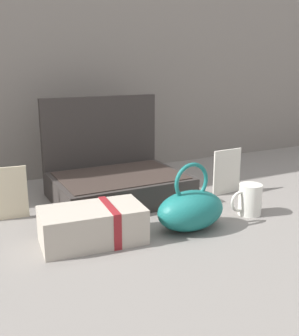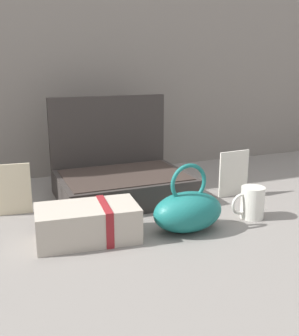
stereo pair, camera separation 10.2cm
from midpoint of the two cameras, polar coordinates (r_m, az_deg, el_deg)
The scene contains 7 objects.
ground_plane at distance 1.26m, azimuth 2.81°, elevation -6.49°, with size 6.00×6.00×0.00m, color slate.
open_suitcase at distance 1.40m, azimuth -2.06°, elevation -1.20°, with size 0.43×0.34×0.34m.
teal_pouch_handbag at distance 1.13m, azimuth 8.05°, elevation -6.01°, with size 0.21×0.14×0.19m.
cream_toiletry_bag at distance 1.07m, azimuth -5.90°, elevation -7.76°, with size 0.28×0.17×0.10m.
coffee_mug at distance 1.27m, azimuth 16.49°, elevation -4.73°, with size 0.11×0.07×0.10m.
info_card_left at distance 1.28m, azimuth -17.09°, elevation -3.00°, with size 0.13×0.01×0.16m, color beige.
poster_card_right at distance 1.44m, azimuth 13.81°, elevation -0.80°, with size 0.12×0.01×0.16m, color silver.
Camera 2 is at (-0.45, -1.09, 0.46)m, focal length 43.13 mm.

